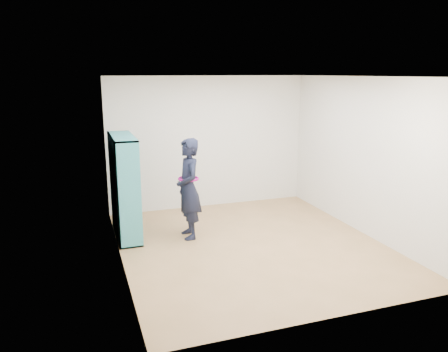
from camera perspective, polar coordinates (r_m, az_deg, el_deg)
name	(u,v)px	position (r m, az deg, el deg)	size (l,w,h in m)	color
floor	(251,245)	(7.00, 3.59, -8.97)	(4.50, 4.50, 0.00)	olive
ceiling	(254,77)	(6.48, 3.93, 12.84)	(4.50, 4.50, 0.00)	white
wall_left	(118,174)	(6.14, -13.73, 0.22)	(0.02, 4.50, 2.60)	silver
wall_right	(364,156)	(7.60, 17.81, 2.44)	(0.02, 4.50, 2.60)	silver
wall_back	(209,143)	(8.70, -1.97, 4.39)	(4.00, 0.02, 2.60)	silver
wall_front	(336,207)	(4.69, 14.42, -3.88)	(4.00, 0.02, 2.60)	silver
bookshelf	(123,188)	(7.33, -13.08, -1.50)	(0.37, 1.26, 1.68)	teal
person	(189,189)	(7.08, -4.65, -1.66)	(0.40, 0.60, 1.65)	black
smartphone	(179,182)	(7.10, -5.85, -0.76)	(0.01, 0.11, 0.14)	silver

